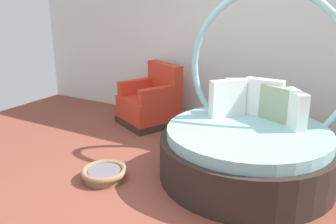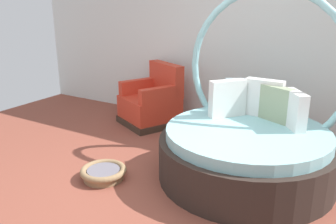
{
  "view_description": "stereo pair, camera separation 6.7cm",
  "coord_description": "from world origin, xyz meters",
  "views": [
    {
      "loc": [
        1.54,
        -2.66,
        1.9
      ],
      "look_at": [
        -0.55,
        0.98,
        0.55
      ],
      "focal_mm": 37.8,
      "sensor_mm": 36.0,
      "label": 1
    },
    {
      "loc": [
        1.6,
        -2.63,
        1.9
      ],
      "look_at": [
        -0.55,
        0.98,
        0.55
      ],
      "focal_mm": 37.8,
      "sensor_mm": 36.0,
      "label": 2
    }
  ],
  "objects": [
    {
      "name": "back_wall",
      "position": [
        0.0,
        2.42,
        1.37
      ],
      "size": [
        8.0,
        0.12,
        2.75
      ],
      "primitive_type": "cube",
      "color": "silver",
      "rests_on": "ground_plane"
    },
    {
      "name": "red_armchair",
      "position": [
        -1.35,
        1.83,
        0.33
      ],
      "size": [
        1.07,
        1.07,
        0.94
      ],
      "color": "#38281E",
      "rests_on": "ground_plane"
    },
    {
      "name": "pet_basket",
      "position": [
        -0.81,
        0.01,
        0.07
      ],
      "size": [
        0.51,
        0.51,
        0.13
      ],
      "color": "#8E704C",
      "rests_on": "ground_plane"
    },
    {
      "name": "ground_plane",
      "position": [
        0.0,
        0.0,
        -0.01
      ],
      "size": [
        8.0,
        8.0,
        0.02
      ],
      "primitive_type": "cube",
      "color": "brown"
    },
    {
      "name": "round_daybed",
      "position": [
        0.52,
        0.92,
        0.4
      ],
      "size": [
        1.89,
        1.89,
        2.06
      ],
      "color": "#2D231E",
      "rests_on": "ground_plane"
    }
  ]
}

